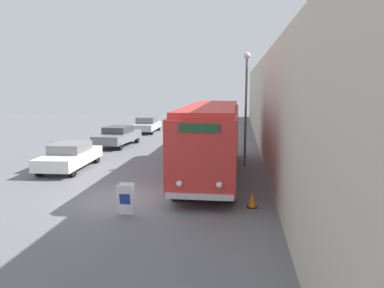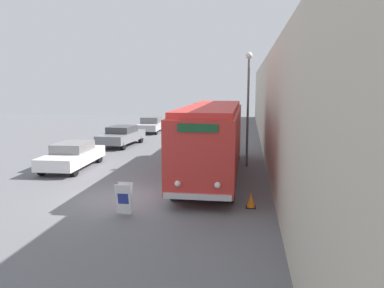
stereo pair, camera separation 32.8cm
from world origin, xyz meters
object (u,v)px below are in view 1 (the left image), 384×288
Objects in this scene: vintage_bus at (211,137)px; sign_board at (126,199)px; traffic_cone at (252,200)px; parked_car_near at (70,156)px; streetlamp at (246,93)px; parked_car_far at (147,125)px; parked_car_mid at (118,136)px.

sign_board is (-2.46, -6.02, -1.40)m from vintage_bus.
vintage_bus is at bearing 67.76° from sign_board.
vintage_bus is at bearing 111.19° from traffic_cone.
parked_car_near is at bearing 150.88° from traffic_cone.
parked_car_near reaches higher than traffic_cone.
streetlamp is at bearing 63.63° from sign_board.
streetlamp reaches higher than traffic_cone.
vintage_bus reaches higher than traffic_cone.
parked_car_mid is at bearing -91.73° from parked_car_far.
sign_board is at bearing -78.78° from parked_car_far.
traffic_cone is (1.83, -4.73, -1.64)m from vintage_bus.
vintage_bus is 5.33m from traffic_cone.
parked_car_near is 0.98× the size of parked_car_mid.
traffic_cone is at bearing -67.57° from parked_car_far.
parked_car_mid is at bearing 125.61° from traffic_cone.
streetlamp is (1.66, 2.29, 2.06)m from vintage_bus.
parked_car_mid is (-4.97, 14.22, 0.24)m from sign_board.
vintage_bus is 10.44× the size of sign_board.
streetlamp is at bearing 91.41° from traffic_cone.
parked_car_far reaches higher than parked_car_mid.
parked_car_near is at bearing -91.59° from parked_car_far.
streetlamp is 1.28× the size of parked_car_far.
parked_car_mid is at bearing 109.24° from sign_board.
parked_car_far is (-8.99, 14.09, -3.25)m from streetlamp.
streetlamp is at bearing 54.10° from vintage_bus.
parked_car_mid is 15.91m from traffic_cone.
vintage_bus is 2.35× the size of parked_car_far.
streetlamp reaches higher than vintage_bus.
vintage_bus is at bearing -66.93° from parked_car_far.
vintage_bus reaches higher than sign_board.
streetlamp is 1.24× the size of parked_car_mid.
parked_car_near is at bearing 176.48° from vintage_bus.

